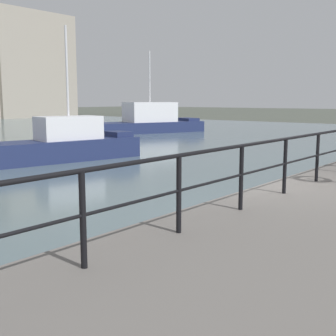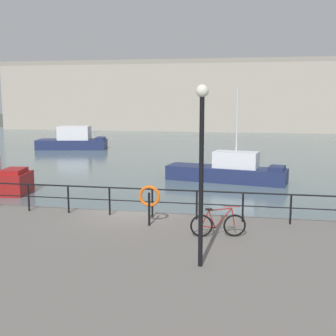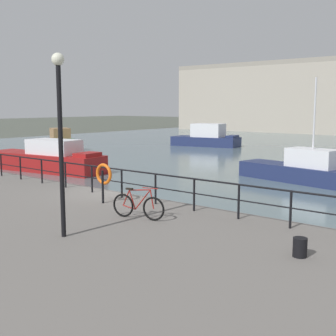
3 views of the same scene
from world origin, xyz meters
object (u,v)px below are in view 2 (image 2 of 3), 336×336
moored_white_yacht (229,171)px  parked_bicycle (218,225)px  moored_harbor_tender (73,140)px  life_ring_stand (149,197)px  harbor_building (265,95)px  quay_lamp_post (202,153)px

moored_white_yacht → parked_bicycle: bearing=-77.4°
moored_harbor_tender → life_ring_stand: moored_harbor_tender is taller
harbor_building → quay_lamp_post: 63.04m
harbor_building → parked_bicycle: size_ratio=41.77×
harbor_building → parked_bicycle: 60.60m
parked_bicycle → quay_lamp_post: quay_lamp_post is taller
moored_white_yacht → life_ring_stand: size_ratio=5.50×
moored_white_yacht → quay_lamp_post: size_ratio=1.64×
moored_harbor_tender → parked_bicycle: (17.03, -29.00, 0.31)m
harbor_building → quay_lamp_post: harbor_building is taller
moored_harbor_tender → quay_lamp_post: 35.86m
moored_white_yacht → life_ring_stand: 13.22m
quay_lamp_post → moored_harbor_tender: bearing=118.0°
parked_bicycle → life_ring_stand: (-2.42, 0.86, 0.59)m
moored_harbor_tender → quay_lamp_post: (16.77, -31.56, 2.91)m
harbor_building → parked_bicycle: bearing=-92.8°
moored_white_yacht → quay_lamp_post: (0.11, -16.44, 3.13)m
moored_harbor_tender → quay_lamp_post: size_ratio=1.57×
harbor_building → moored_white_yacht: harbor_building is taller
quay_lamp_post → parked_bicycle: bearing=84.2°
parked_bicycle → moored_white_yacht: bearing=78.8°
moored_harbor_tender → parked_bicycle: moored_harbor_tender is taller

